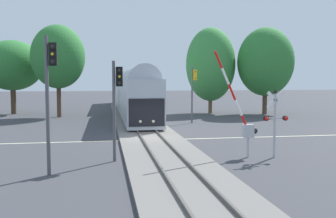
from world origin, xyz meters
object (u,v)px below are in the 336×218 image
at_px(crossing_signal_mast, 275,116).
at_px(traffic_signal_near_left, 50,83).
at_px(traffic_signal_far_side, 193,85).
at_px(pine_left_background, 12,66).
at_px(commuter_train, 130,91).
at_px(crossing_gate_near, 245,123).
at_px(maple_right_background, 265,62).
at_px(oak_far_right, 211,64).
at_px(traffic_signal_median, 117,94).
at_px(oak_behind_train, 58,57).

height_order(crossing_signal_mast, traffic_signal_near_left, traffic_signal_near_left).
relative_size(traffic_signal_far_side, pine_left_background, 0.61).
xyz_separation_m(commuter_train, crossing_gate_near, (4.30, -27.82, -0.89)).
bearing_deg(crossing_signal_mast, maple_right_background, 67.56).
bearing_deg(oak_far_right, traffic_signal_far_side, -114.31).
height_order(crossing_gate_near, traffic_signal_far_side, crossing_gate_near).
height_order(maple_right_background, oak_far_right, oak_far_right).
bearing_deg(traffic_signal_near_left, oak_far_right, 61.83).
relative_size(crossing_gate_near, maple_right_background, 0.55).
bearing_deg(traffic_signal_far_side, crossing_gate_near, -93.38).
relative_size(commuter_train, maple_right_background, 3.83).
bearing_deg(traffic_signal_median, oak_far_right, 64.75).
bearing_deg(oak_behind_train, crossing_gate_near, -62.88).
relative_size(traffic_signal_median, pine_left_background, 0.58).
height_order(commuter_train, crossing_gate_near, crossing_gate_near).
distance_m(crossing_signal_mast, traffic_signal_near_left, 11.66).
bearing_deg(crossing_signal_mast, oak_far_right, 81.68).
relative_size(crossing_signal_mast, traffic_signal_near_left, 0.61).
distance_m(commuter_train, traffic_signal_median, 27.81).
xyz_separation_m(traffic_signal_near_left, oak_far_right, (15.24, 28.46, 1.93)).
bearing_deg(traffic_signal_median, traffic_signal_near_left, -140.86).
bearing_deg(commuter_train, pine_left_background, 174.62).
distance_m(traffic_signal_near_left, maple_right_background, 34.02).
distance_m(commuter_train, crossing_gate_near, 28.17).
relative_size(pine_left_background, oak_far_right, 0.84).
xyz_separation_m(traffic_signal_median, oak_behind_train, (-5.61, 24.21, 3.20)).
xyz_separation_m(traffic_signal_near_left, maple_right_background, (21.44, 26.32, 2.20)).
distance_m(crossing_gate_near, oak_far_right, 27.07).
height_order(crossing_signal_mast, oak_behind_train, oak_behind_train).
distance_m(crossing_gate_near, traffic_signal_near_left, 10.30).
height_order(traffic_signal_near_left, oak_far_right, oak_far_right).
xyz_separation_m(traffic_signal_far_side, oak_behind_train, (-13.43, 8.03, 3.04)).
bearing_deg(crossing_gate_near, pine_left_background, 122.20).
relative_size(traffic_signal_far_side, maple_right_background, 0.52).
xyz_separation_m(commuter_train, oak_far_right, (9.72, -1.63, 3.22)).
relative_size(maple_right_background, oak_far_right, 0.99).
bearing_deg(crossing_gate_near, maple_right_background, 64.21).
xyz_separation_m(crossing_signal_mast, traffic_signal_near_left, (-11.36, -1.92, 1.82)).
bearing_deg(oak_far_right, maple_right_background, -19.04).
distance_m(traffic_signal_near_left, pine_left_background, 32.60).
bearing_deg(oak_far_right, pine_left_background, 172.93).
xyz_separation_m(maple_right_background, pine_left_background, (-29.98, 5.09, -0.43)).
distance_m(crossing_signal_mast, traffic_signal_far_side, 16.72).
xyz_separation_m(commuter_train, maple_right_background, (15.92, -3.76, 3.49)).
relative_size(crossing_gate_near, traffic_signal_far_side, 1.06).
height_order(traffic_signal_near_left, oak_behind_train, oak_behind_train).
height_order(maple_right_background, pine_left_background, maple_right_background).
bearing_deg(commuter_train, oak_behind_train, -156.94).
relative_size(crossing_signal_mast, traffic_signal_far_side, 0.68).
relative_size(commuter_train, oak_far_right, 3.78).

